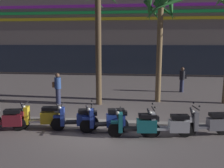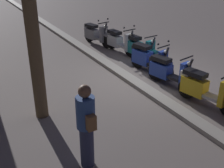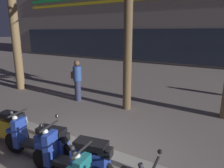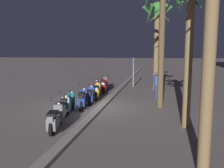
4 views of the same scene
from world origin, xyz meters
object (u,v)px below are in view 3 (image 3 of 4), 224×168
Objects in this scene: scooter_blue_far_back at (41,141)px; scooter_yellow_mid_front at (4,126)px; scooter_blue_mid_centre at (78,158)px; pedestrian_by_palm_tree at (77,80)px.

scooter_yellow_mid_front is at bearing 179.95° from scooter_blue_far_back.
scooter_blue_mid_centre reaches higher than scooter_yellow_mid_front.
pedestrian_by_palm_tree reaches higher than scooter_blue_far_back.
scooter_yellow_mid_front is 1.39m from scooter_blue_far_back.
scooter_blue_mid_centre is 4.90m from pedestrian_by_palm_tree.
pedestrian_by_palm_tree reaches higher than scooter_yellow_mid_front.
pedestrian_by_palm_tree is (-0.65, 3.61, 0.43)m from scooter_yellow_mid_front.
scooter_yellow_mid_front is at bearing -79.77° from pedestrian_by_palm_tree.
scooter_blue_mid_centre is 1.07× the size of pedestrian_by_palm_tree.
pedestrian_by_palm_tree is (-3.18, 3.70, 0.42)m from scooter_blue_mid_centre.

